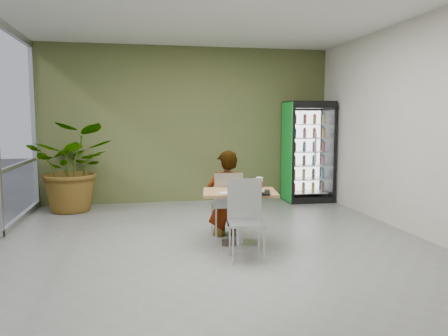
{
  "coord_description": "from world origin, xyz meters",
  "views": [
    {
      "loc": [
        -0.99,
        -5.55,
        1.71
      ],
      "look_at": [
        0.23,
        0.72,
        1.0
      ],
      "focal_mm": 35.0,
      "sensor_mm": 36.0,
      "label": 1
    }
  ],
  "objects_px": {
    "beverage_fridge": "(308,152)",
    "cafeteria_tray": "(252,192)",
    "dining_table": "(240,207)",
    "seated_woman": "(226,203)",
    "soda_cup": "(259,184)",
    "chair_far": "(227,199)",
    "chair_near": "(245,212)",
    "potted_plant": "(74,167)"
  },
  "relations": [
    {
      "from": "dining_table",
      "to": "cafeteria_tray",
      "type": "relative_size",
      "value": 2.31
    },
    {
      "from": "dining_table",
      "to": "seated_woman",
      "type": "distance_m",
      "value": 0.56
    },
    {
      "from": "chair_far",
      "to": "beverage_fridge",
      "type": "bearing_deg",
      "value": -133.23
    },
    {
      "from": "dining_table",
      "to": "beverage_fridge",
      "type": "relative_size",
      "value": 0.52
    },
    {
      "from": "soda_cup",
      "to": "potted_plant",
      "type": "relative_size",
      "value": 0.1
    },
    {
      "from": "cafeteria_tray",
      "to": "dining_table",
      "type": "bearing_deg",
      "value": 119.12
    },
    {
      "from": "chair_far",
      "to": "cafeteria_tray",
      "type": "relative_size",
      "value": 2.03
    },
    {
      "from": "seated_woman",
      "to": "potted_plant",
      "type": "distance_m",
      "value": 3.34
    },
    {
      "from": "chair_near",
      "to": "cafeteria_tray",
      "type": "xyz_separation_m",
      "value": [
        0.17,
        0.32,
        0.19
      ]
    },
    {
      "from": "beverage_fridge",
      "to": "chair_far",
      "type": "bearing_deg",
      "value": -130.71
    },
    {
      "from": "chair_far",
      "to": "soda_cup",
      "type": "xyz_separation_m",
      "value": [
        0.36,
        -0.46,
        0.28
      ]
    },
    {
      "from": "soda_cup",
      "to": "chair_near",
      "type": "bearing_deg",
      "value": -120.45
    },
    {
      "from": "beverage_fridge",
      "to": "potted_plant",
      "type": "bearing_deg",
      "value": -176.5
    },
    {
      "from": "chair_far",
      "to": "chair_near",
      "type": "relative_size",
      "value": 0.97
    },
    {
      "from": "chair_far",
      "to": "seated_woman",
      "type": "distance_m",
      "value": 0.09
    },
    {
      "from": "chair_far",
      "to": "beverage_fridge",
      "type": "xyz_separation_m",
      "value": [
        2.22,
        2.44,
        0.49
      ]
    },
    {
      "from": "chair_near",
      "to": "soda_cup",
      "type": "bearing_deg",
      "value": 65.33
    },
    {
      "from": "dining_table",
      "to": "seated_woman",
      "type": "bearing_deg",
      "value": 97.42
    },
    {
      "from": "cafeteria_tray",
      "to": "soda_cup",
      "type": "bearing_deg",
      "value": 56.21
    },
    {
      "from": "chair_far",
      "to": "soda_cup",
      "type": "distance_m",
      "value": 0.65
    },
    {
      "from": "cafeteria_tray",
      "to": "chair_far",
      "type": "bearing_deg",
      "value": 104.69
    },
    {
      "from": "seated_woman",
      "to": "dining_table",
      "type": "bearing_deg",
      "value": 96.52
    },
    {
      "from": "seated_woman",
      "to": "beverage_fridge",
      "type": "bearing_deg",
      "value": -133.83
    },
    {
      "from": "chair_far",
      "to": "potted_plant",
      "type": "distance_m",
      "value": 3.37
    },
    {
      "from": "soda_cup",
      "to": "beverage_fridge",
      "type": "xyz_separation_m",
      "value": [
        1.86,
        2.9,
        0.21
      ]
    },
    {
      "from": "chair_near",
      "to": "cafeteria_tray",
      "type": "distance_m",
      "value": 0.41
    },
    {
      "from": "seated_woman",
      "to": "cafeteria_tray",
      "type": "xyz_separation_m",
      "value": [
        0.19,
        -0.77,
        0.28
      ]
    },
    {
      "from": "dining_table",
      "to": "beverage_fridge",
      "type": "height_order",
      "value": "beverage_fridge"
    },
    {
      "from": "chair_far",
      "to": "beverage_fridge",
      "type": "height_order",
      "value": "beverage_fridge"
    },
    {
      "from": "soda_cup",
      "to": "seated_woman",
      "type": "bearing_deg",
      "value": 124.98
    },
    {
      "from": "potted_plant",
      "to": "cafeteria_tray",
      "type": "bearing_deg",
      "value": -48.6
    },
    {
      "from": "beverage_fridge",
      "to": "cafeteria_tray",
      "type": "bearing_deg",
      "value": -121.16
    },
    {
      "from": "soda_cup",
      "to": "potted_plant",
      "type": "xyz_separation_m",
      "value": [
        -2.82,
        2.75,
        -0.0
      ]
    },
    {
      "from": "chair_near",
      "to": "potted_plant",
      "type": "bearing_deg",
      "value": 132.56
    },
    {
      "from": "dining_table",
      "to": "cafeteria_tray",
      "type": "distance_m",
      "value": 0.33
    },
    {
      "from": "dining_table",
      "to": "chair_near",
      "type": "bearing_deg",
      "value": -95.26
    },
    {
      "from": "seated_woman",
      "to": "potted_plant",
      "type": "xyz_separation_m",
      "value": [
        -2.46,
        2.23,
        0.35
      ]
    },
    {
      "from": "beverage_fridge",
      "to": "chair_near",
      "type": "bearing_deg",
      "value": -120.71
    },
    {
      "from": "chair_far",
      "to": "potted_plant",
      "type": "height_order",
      "value": "potted_plant"
    },
    {
      "from": "chair_near",
      "to": "potted_plant",
      "type": "xyz_separation_m",
      "value": [
        -2.48,
        3.32,
        0.26
      ]
    },
    {
      "from": "cafeteria_tray",
      "to": "potted_plant",
      "type": "relative_size",
      "value": 0.28
    },
    {
      "from": "chair_near",
      "to": "soda_cup",
      "type": "height_order",
      "value": "chair_near"
    }
  ]
}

